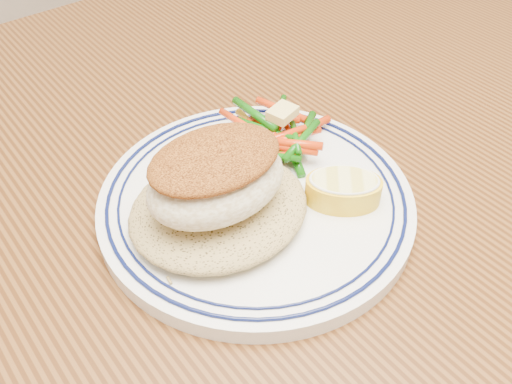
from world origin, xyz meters
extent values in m
cube|color=#43230D|center=(0.00, 0.00, 0.73)|extent=(1.50, 0.90, 0.04)
cylinder|color=#43230D|center=(0.68, 0.38, 0.35)|extent=(0.07, 0.07, 0.71)
cylinder|color=white|center=(0.02, -0.02, 0.76)|extent=(0.26, 0.26, 0.01)
torus|color=#0A113F|center=(0.02, -0.02, 0.77)|extent=(0.25, 0.25, 0.00)
torus|color=#0A113F|center=(0.02, -0.02, 0.77)|extent=(0.23, 0.23, 0.00)
ellipsoid|color=#A38A51|center=(-0.02, -0.02, 0.78)|extent=(0.15, 0.13, 0.03)
ellipsoid|color=#ECE4C3|center=(-0.02, -0.03, 0.81)|extent=(0.11, 0.09, 0.05)
ellipsoid|color=#8E4B16|center=(-0.02, -0.03, 0.83)|extent=(0.11, 0.08, 0.02)
cylinder|color=orange|center=(0.07, 0.02, 0.77)|extent=(0.05, 0.02, 0.01)
cylinder|color=orange|center=(0.05, 0.00, 0.77)|extent=(0.04, 0.05, 0.01)
cylinder|color=#0F540A|center=(0.06, 0.03, 0.77)|extent=(0.05, 0.03, 0.01)
cylinder|color=#0F540A|center=(0.07, -0.01, 0.77)|extent=(0.03, 0.05, 0.01)
cylinder|color=#0F540A|center=(0.07, 0.01, 0.77)|extent=(0.03, 0.04, 0.01)
cylinder|color=red|center=(0.10, 0.01, 0.77)|extent=(0.06, 0.01, 0.01)
cylinder|color=#0F540A|center=(0.06, 0.00, 0.77)|extent=(0.06, 0.01, 0.01)
cylinder|color=orange|center=(0.06, 0.02, 0.77)|extent=(0.04, 0.05, 0.01)
cylinder|color=#0F540A|center=(0.10, 0.01, 0.78)|extent=(0.05, 0.04, 0.01)
cylinder|color=red|center=(0.05, 0.01, 0.78)|extent=(0.05, 0.04, 0.01)
cylinder|color=red|center=(0.04, 0.04, 0.78)|extent=(0.06, 0.02, 0.01)
cylinder|color=orange|center=(0.07, 0.05, 0.78)|extent=(0.02, 0.06, 0.01)
cylinder|color=red|center=(0.09, 0.01, 0.78)|extent=(0.03, 0.05, 0.01)
cylinder|color=red|center=(0.10, 0.05, 0.78)|extent=(0.03, 0.05, 0.01)
cylinder|color=orange|center=(0.05, 0.03, 0.78)|extent=(0.04, 0.04, 0.01)
cylinder|color=red|center=(0.07, 0.00, 0.78)|extent=(0.03, 0.04, 0.01)
cylinder|color=#0F540A|center=(0.05, 0.02, 0.78)|extent=(0.01, 0.05, 0.01)
cylinder|color=red|center=(0.08, 0.04, 0.78)|extent=(0.05, 0.04, 0.01)
cylinder|color=#0F540A|center=(0.10, 0.04, 0.78)|extent=(0.04, 0.04, 0.01)
cylinder|color=#0F540A|center=(0.05, 0.00, 0.78)|extent=(0.05, 0.04, 0.01)
cylinder|color=red|center=(0.08, 0.01, 0.78)|extent=(0.05, 0.02, 0.01)
cylinder|color=red|center=(0.08, 0.02, 0.78)|extent=(0.05, 0.03, 0.01)
cylinder|color=#0F540A|center=(0.08, 0.00, 0.78)|extent=(0.03, 0.04, 0.01)
cylinder|color=red|center=(0.07, 0.01, 0.78)|extent=(0.05, 0.02, 0.01)
cylinder|color=red|center=(0.07, 0.00, 0.78)|extent=(0.04, 0.05, 0.01)
cylinder|color=#0F540A|center=(0.08, 0.00, 0.78)|extent=(0.06, 0.02, 0.01)
cylinder|color=#0F540A|center=(0.07, 0.03, 0.78)|extent=(0.03, 0.05, 0.01)
cylinder|color=red|center=(0.05, 0.05, 0.79)|extent=(0.01, 0.05, 0.01)
cylinder|color=#0F540A|center=(0.07, 0.05, 0.79)|extent=(0.01, 0.06, 0.01)
cube|color=#EED474|center=(0.08, 0.02, 0.80)|extent=(0.03, 0.03, 0.01)
torus|color=white|center=(0.07, -0.07, 0.79)|extent=(0.08, 0.08, 0.00)
camera|label=1|loc=(-0.19, -0.29, 1.09)|focal=40.00mm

